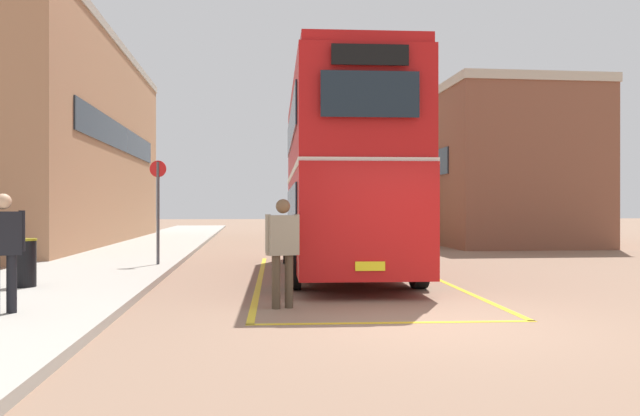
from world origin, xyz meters
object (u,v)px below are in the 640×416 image
double_decker_bus (341,172)px  pedestrian_boarding (283,244)px  pedestrian_waiting_near (3,244)px  litter_bin (25,263)px  bus_stop_sign (158,202)px  single_deck_bus (371,207)px

double_decker_bus → pedestrian_boarding: 5.81m
pedestrian_waiting_near → litter_bin: (-0.76, 3.16, -0.52)m
litter_bin → bus_stop_sign: bearing=68.5°
single_deck_bus → bus_stop_sign: 18.47m
litter_bin → bus_stop_sign: (1.83, 4.66, 1.19)m
pedestrian_waiting_near → litter_bin: size_ratio=1.86×
single_deck_bus → pedestrian_boarding: bearing=-104.3°
pedestrian_waiting_near → litter_bin: 3.29m
double_decker_bus → litter_bin: (-6.50, -3.10, -1.91)m
double_decker_bus → single_deck_bus: 18.28m
pedestrian_boarding → bus_stop_sign: size_ratio=0.65×
litter_bin → single_deck_bus: bearing=63.0°
pedestrian_boarding → pedestrian_waiting_near: (-4.01, -0.92, 0.08)m
single_deck_bus → pedestrian_waiting_near: single_deck_bus is taller
litter_bin → bus_stop_sign: size_ratio=0.33×
pedestrian_boarding → double_decker_bus: bearing=72.0°
double_decker_bus → bus_stop_sign: double_decker_bus is taller
double_decker_bus → pedestrian_waiting_near: (-5.75, -6.26, -1.39)m
double_decker_bus → pedestrian_waiting_near: bearing=-132.6°
pedestrian_waiting_near → litter_bin: pedestrian_waiting_near is taller
single_deck_bus → pedestrian_waiting_near: size_ratio=5.31×
pedestrian_boarding → litter_bin: 5.29m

